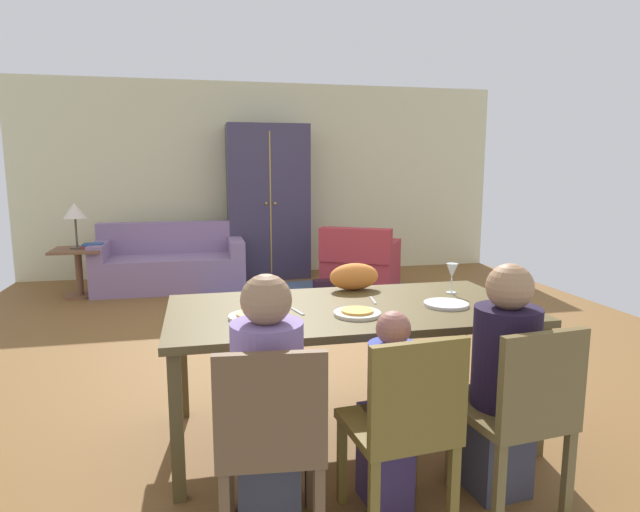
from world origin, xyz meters
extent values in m
cube|color=brown|center=(0.00, 0.42, -0.01)|extent=(6.83, 6.03, 0.02)
cube|color=beige|center=(0.00, 3.48, 1.35)|extent=(6.83, 0.10, 2.70)
cube|color=brown|center=(-0.18, -1.57, 0.74)|extent=(1.98, 1.00, 0.04)
cube|color=brown|center=(-1.11, -2.01, 0.36)|extent=(0.06, 0.06, 0.72)
cube|color=brown|center=(0.75, -2.01, 0.36)|extent=(0.06, 0.06, 0.72)
cube|color=brown|center=(-1.11, -1.12, 0.36)|extent=(0.06, 0.06, 0.72)
cube|color=brown|center=(0.75, -1.12, 0.36)|extent=(0.06, 0.06, 0.72)
cylinder|color=silver|center=(-0.72, -1.69, 0.77)|extent=(0.25, 0.25, 0.02)
cylinder|color=#DC9553|center=(-0.72, -1.69, 0.78)|extent=(0.17, 0.17, 0.01)
cylinder|color=silver|center=(-0.18, -1.75, 0.77)|extent=(0.25, 0.25, 0.02)
cylinder|color=gold|center=(-0.18, -1.75, 0.78)|extent=(0.17, 0.17, 0.01)
cylinder|color=silver|center=(0.37, -1.67, 0.77)|extent=(0.25, 0.25, 0.02)
cylinder|color=silver|center=(0.53, -1.39, 0.76)|extent=(0.06, 0.06, 0.01)
cylinder|color=silver|center=(0.53, -1.39, 0.81)|extent=(0.01, 0.01, 0.09)
cone|color=silver|center=(0.53, -1.39, 0.90)|extent=(0.07, 0.07, 0.09)
cube|color=silver|center=(-0.47, -1.62, 0.76)|extent=(0.05, 0.15, 0.01)
cube|color=silver|center=(0.00, -1.47, 0.76)|extent=(0.04, 0.17, 0.01)
cube|color=brown|center=(-0.72, -2.35, 0.43)|extent=(0.46, 0.46, 0.04)
cube|color=brown|center=(-0.74, -2.54, 0.66)|extent=(0.42, 0.08, 0.42)
cube|color=brown|center=(-0.52, -2.19, 0.21)|extent=(0.04, 0.04, 0.41)
cube|color=brown|center=(-0.88, -2.15, 0.21)|extent=(0.04, 0.04, 0.41)
cube|color=#3A3A44|center=(-0.71, -2.21, 0.23)|extent=(0.29, 0.36, 0.45)
cylinder|color=#876CAF|center=(-0.72, -2.29, 0.68)|extent=(0.30, 0.30, 0.46)
sphere|color=#96704E|center=(-0.72, -2.29, 1.00)|extent=(0.21, 0.21, 0.21)
cube|color=brown|center=(-0.18, -2.35, 0.43)|extent=(0.46, 0.46, 0.04)
cube|color=brown|center=(-0.16, -2.54, 0.66)|extent=(0.42, 0.08, 0.42)
cube|color=brown|center=(-0.02, -2.15, 0.21)|extent=(0.04, 0.04, 0.41)
cube|color=brown|center=(-0.37, -2.18, 0.21)|extent=(0.04, 0.04, 0.41)
cube|color=brown|center=(0.02, -2.51, 0.21)|extent=(0.04, 0.04, 0.41)
cube|color=brown|center=(-0.34, -2.54, 0.21)|extent=(0.04, 0.04, 0.41)
cube|color=#3D2D56|center=(-0.18, -2.23, 0.23)|extent=(0.21, 0.26, 0.45)
cylinder|color=#3E4BAD|center=(-0.18, -2.29, 0.62)|extent=(0.22, 0.22, 0.33)
sphere|color=#A56557|center=(-0.18, -2.29, 0.85)|extent=(0.15, 0.15, 0.15)
cube|color=brown|center=(0.37, -2.35, 0.43)|extent=(0.46, 0.46, 0.04)
cube|color=brown|center=(0.39, -2.54, 0.66)|extent=(0.42, 0.09, 0.42)
cube|color=brown|center=(0.52, -2.15, 0.21)|extent=(0.04, 0.04, 0.41)
cube|color=brown|center=(0.17, -2.19, 0.21)|extent=(0.04, 0.04, 0.41)
cube|color=brown|center=(0.56, -2.51, 0.21)|extent=(0.04, 0.04, 0.41)
cube|color=brown|center=(0.21, -2.55, 0.21)|extent=(0.04, 0.04, 0.41)
cube|color=#3B3A45|center=(0.36, -2.21, 0.23)|extent=(0.30, 0.37, 0.45)
cylinder|color=black|center=(0.37, -2.29, 0.68)|extent=(0.30, 0.30, 0.46)
sphere|color=#A37751|center=(0.37, -2.29, 1.00)|extent=(0.21, 0.21, 0.21)
ellipsoid|color=orange|center=(-0.03, -1.16, 0.84)|extent=(0.33, 0.17, 0.17)
cube|color=#496384|center=(0.33, 1.77, 0.00)|extent=(2.60, 1.80, 0.01)
cube|color=gray|center=(-1.35, 2.57, 0.21)|extent=(1.82, 0.84, 0.42)
cube|color=gray|center=(-1.35, 2.91, 0.62)|extent=(1.82, 0.20, 0.40)
cube|color=gray|center=(-2.17, 2.57, 0.52)|extent=(0.18, 0.84, 0.20)
cube|color=gray|center=(-0.53, 2.57, 0.52)|extent=(0.18, 0.84, 0.20)
cube|color=#A12E35|center=(0.98, 1.97, 0.21)|extent=(1.15, 1.15, 0.42)
cube|color=#A12E35|center=(0.81, 1.68, 0.62)|extent=(0.84, 0.60, 0.40)
cube|color=#A12E35|center=(1.27, 1.81, 0.52)|extent=(0.57, 0.82, 0.20)
cube|color=#A12E35|center=(0.69, 2.14, 0.52)|extent=(0.57, 0.82, 0.20)
cube|color=#39324A|center=(-0.04, 3.09, 1.05)|extent=(1.10, 0.56, 2.10)
cube|color=gold|center=(-0.04, 2.81, 1.05)|extent=(0.02, 0.01, 1.89)
sphere|color=gold|center=(-0.10, 2.80, 1.05)|extent=(0.04, 0.04, 0.04)
sphere|color=gold|center=(0.02, 2.80, 1.05)|extent=(0.04, 0.04, 0.04)
cube|color=brown|center=(-2.39, 2.37, 0.56)|extent=(0.56, 0.56, 0.03)
cylinder|color=brown|center=(-2.39, 2.37, 0.27)|extent=(0.08, 0.08, 0.55)
cylinder|color=brown|center=(-2.39, 2.37, 0.01)|extent=(0.36, 0.36, 0.03)
cylinder|color=#4C4235|center=(-2.39, 2.37, 0.59)|extent=(0.16, 0.16, 0.02)
cylinder|color=#4C4235|center=(-2.39, 2.37, 0.77)|extent=(0.02, 0.02, 0.34)
cone|color=beige|center=(-2.39, 2.37, 1.03)|extent=(0.26, 0.26, 0.18)
cube|color=#9E3539|center=(-2.24, 2.40, 0.59)|extent=(0.22, 0.16, 0.03)
cube|color=#2C508B|center=(-2.22, 2.40, 0.62)|extent=(0.22, 0.16, 0.03)
cube|color=black|center=(0.43, 1.47, 0.13)|extent=(0.32, 0.16, 0.26)
camera|label=1|loc=(-0.97, -4.40, 1.53)|focal=30.41mm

